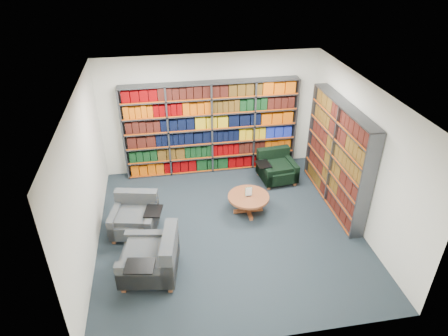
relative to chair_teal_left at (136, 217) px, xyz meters
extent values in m
cube|color=black|center=(1.78, -0.31, -0.31)|extent=(5.00, 5.00, 0.01)
cube|color=white|center=(1.78, -0.31, 2.50)|extent=(5.00, 5.00, 0.01)
cube|color=white|center=(1.78, 2.20, 1.10)|extent=(5.00, 0.01, 2.80)
cube|color=white|center=(1.78, -2.81, 1.10)|extent=(5.00, 0.01, 2.80)
cube|color=white|center=(-0.72, -0.31, 1.10)|extent=(0.01, 5.00, 2.80)
cube|color=white|center=(4.29, -0.31, 1.10)|extent=(0.01, 5.00, 2.80)
cube|color=#47494F|center=(1.78, 2.03, 0.80)|extent=(4.00, 0.28, 2.20)
cube|color=silver|center=(1.78, 2.16, 0.80)|extent=(4.00, 0.02, 2.20)
cube|color=#D84C0A|center=(1.78, 1.90, 0.80)|extent=(4.00, 0.01, 2.20)
cube|color=#CD4C04|center=(1.78, 2.03, -0.12)|extent=(3.88, 0.21, 0.29)
cube|color=black|center=(1.78, 2.03, 0.24)|extent=(3.88, 0.21, 0.29)
cube|color=#36100B|center=(1.78, 2.03, 0.61)|extent=(3.88, 0.21, 0.29)
cube|color=#36100B|center=(1.78, 2.03, 0.98)|extent=(3.88, 0.21, 0.29)
cube|color=#CD4C04|center=(1.78, 2.03, 1.34)|extent=(3.88, 0.21, 0.29)
cube|color=#670001|center=(1.78, 2.03, 1.71)|extent=(3.88, 0.21, 0.29)
cube|color=#47494F|center=(4.12, 0.29, 0.80)|extent=(0.28, 2.50, 2.20)
cube|color=silver|center=(4.25, 0.29, 0.80)|extent=(0.02, 2.50, 2.20)
cube|color=#D84C0A|center=(3.99, 0.29, 0.80)|extent=(0.02, 2.50, 2.20)
cube|color=#4B320E|center=(4.12, 0.29, -0.12)|extent=(0.21, 2.38, 0.29)
cube|color=#36100B|center=(4.12, 0.29, 0.24)|extent=(0.21, 2.38, 0.29)
cube|color=#36100B|center=(4.12, 0.29, 0.61)|extent=(0.21, 2.38, 0.29)
cube|color=#36100B|center=(4.12, 0.29, 0.98)|extent=(0.21, 2.38, 0.29)
cube|color=#4B320E|center=(4.12, 0.29, 1.34)|extent=(0.21, 2.38, 0.29)
cube|color=#4B320E|center=(4.12, 0.29, 1.71)|extent=(0.21, 2.38, 0.29)
cube|color=#071A3D|center=(-0.02, -0.08, -0.06)|extent=(0.97, 0.97, 0.29)
cube|color=#071A3D|center=(0.05, 0.24, 0.12)|extent=(0.84, 0.35, 0.66)
cube|color=#071A3D|center=(-0.36, -0.01, 0.01)|extent=(0.29, 0.83, 0.44)
cube|color=#071A3D|center=(0.32, -0.15, 0.01)|extent=(0.29, 0.83, 0.44)
cube|color=black|center=(0.36, -0.20, 0.25)|extent=(0.39, 0.46, 0.02)
cube|color=brown|center=(-0.42, -0.34, -0.26)|extent=(0.08, 0.08, 0.09)
cube|color=brown|center=(0.24, -0.48, -0.26)|extent=(0.08, 0.08, 0.09)
cube|color=brown|center=(-0.28, 0.32, -0.26)|extent=(0.08, 0.08, 0.09)
cube|color=brown|center=(0.38, 0.18, -0.26)|extent=(0.08, 0.08, 0.09)
cube|color=black|center=(3.20, 1.28, -0.08)|extent=(0.85, 0.85, 0.27)
cube|color=black|center=(3.17, 1.58, 0.09)|extent=(0.79, 0.25, 0.62)
cube|color=black|center=(2.88, 1.25, -0.01)|extent=(0.20, 0.78, 0.41)
cube|color=black|center=(3.53, 1.31, -0.01)|extent=(0.20, 0.78, 0.41)
cube|color=black|center=(2.84, 1.20, 0.21)|extent=(0.33, 0.41, 0.02)
cube|color=brown|center=(2.92, 0.93, -0.26)|extent=(0.07, 0.07, 0.09)
cube|color=brown|center=(3.55, 1.00, -0.26)|extent=(0.07, 0.07, 0.09)
cube|color=brown|center=(2.85, 1.56, -0.26)|extent=(0.07, 0.07, 0.09)
cube|color=brown|center=(3.49, 1.63, -0.26)|extent=(0.07, 0.07, 0.09)
cube|color=#071A3D|center=(0.25, -1.25, -0.04)|extent=(1.06, 1.06, 0.33)
cube|color=#071A3D|center=(0.60, -1.31, 0.17)|extent=(0.35, 0.94, 0.74)
cube|color=#071A3D|center=(0.31, -0.86, 0.05)|extent=(0.93, 0.29, 0.49)
cube|color=#071A3D|center=(0.19, -1.63, 0.05)|extent=(0.93, 0.29, 0.49)
cube|color=black|center=(0.13, -1.67, 0.31)|extent=(0.50, 0.42, 0.03)
cube|color=brown|center=(-0.06, -0.81, -0.25)|extent=(0.08, 0.08, 0.10)
cube|color=brown|center=(-0.19, -1.56, -0.25)|extent=(0.08, 0.08, 0.10)
cube|color=brown|center=(0.69, -0.94, -0.25)|extent=(0.08, 0.08, 0.10)
cube|color=brown|center=(0.56, -1.68, -0.25)|extent=(0.08, 0.08, 0.10)
cylinder|color=brown|center=(2.27, 0.19, 0.07)|extent=(0.85, 0.85, 0.05)
cylinder|color=brown|center=(2.27, 0.19, -0.11)|extent=(0.11, 0.11, 0.34)
cube|color=brown|center=(2.27, 0.19, -0.26)|extent=(0.61, 0.08, 0.06)
cube|color=brown|center=(2.27, 0.19, -0.26)|extent=(0.08, 0.61, 0.06)
cube|color=black|center=(2.27, 0.19, 0.10)|extent=(0.09, 0.05, 0.01)
cube|color=white|center=(2.27, 0.19, 0.20)|extent=(0.13, 0.01, 0.19)
cube|color=#145926|center=(2.27, 0.19, 0.20)|extent=(0.15, 0.00, 0.20)
camera|label=1|loc=(0.65, -6.32, 4.74)|focal=32.00mm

